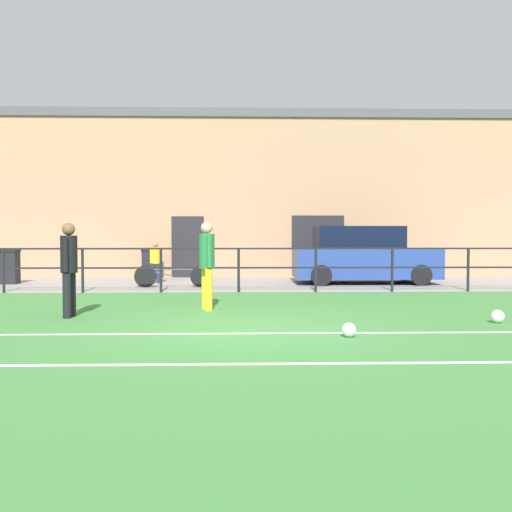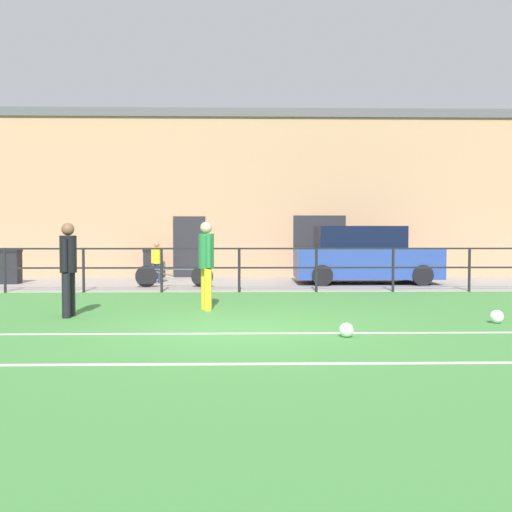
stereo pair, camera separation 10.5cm
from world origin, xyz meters
TOP-DOWN VIEW (x-y plane):
  - ground at (0.00, 0.00)m, footprint 60.00×44.00m
  - field_line_touchline at (0.00, -0.33)m, footprint 36.00×0.11m
  - field_line_hash at (0.00, -2.43)m, footprint 36.00×0.11m
  - pavement_strip at (0.00, 8.50)m, footprint 48.00×5.00m
  - perimeter_fence at (0.00, 6.00)m, footprint 36.07×0.07m
  - clubhouse_facade at (0.00, 12.20)m, footprint 28.00×2.56m
  - player_goalkeeper at (-3.07, 1.51)m, footprint 0.30×0.47m
  - player_striker at (-0.63, 2.46)m, footprint 0.31×0.46m
  - soccer_ball_match at (1.61, -0.68)m, footprint 0.21×0.21m
  - soccer_ball_spare at (4.39, 0.60)m, footprint 0.23×0.23m
  - spectator_child at (-2.49, 8.54)m, footprint 0.34×0.22m
  - parked_car_red at (3.75, 8.43)m, footprint 4.24×1.95m
  - bicycle_parked_1 at (-1.82, 7.20)m, footprint 2.16×0.04m
  - trash_bin_0 at (-6.82, 8.48)m, footprint 0.55×0.47m
  - trash_bin_1 at (-2.87, 10.26)m, footprint 0.59×0.50m

SIDE VIEW (x-z plane):
  - ground at x=0.00m, z-range -0.04..0.00m
  - field_line_touchline at x=0.00m, z-range 0.00..0.00m
  - field_line_hash at x=0.00m, z-range 0.00..0.00m
  - pavement_strip at x=0.00m, z-range 0.00..0.02m
  - soccer_ball_match at x=1.61m, z-range 0.00..0.21m
  - soccer_ball_spare at x=4.39m, z-range 0.00..0.23m
  - bicycle_parked_1 at x=-1.82m, z-range -0.02..0.70m
  - trash_bin_1 at x=-2.87m, z-range 0.02..1.01m
  - trash_bin_0 at x=-6.82m, z-range 0.02..1.05m
  - spectator_child at x=-2.49m, z-range 0.10..1.35m
  - perimeter_fence at x=0.00m, z-range 0.17..1.32m
  - parked_car_red at x=3.75m, z-range -0.03..1.68m
  - player_goalkeeper at x=-3.07m, z-range 0.12..1.83m
  - player_striker at x=-0.63m, z-range 0.12..1.87m
  - clubhouse_facade at x=0.00m, z-range 0.01..5.78m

